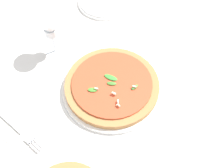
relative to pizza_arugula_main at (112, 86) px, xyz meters
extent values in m
plane|color=silver|center=(-0.04, 0.01, -0.02)|extent=(6.00, 6.00, 0.00)
cylinder|color=white|center=(0.00, 0.00, -0.01)|extent=(0.31, 0.31, 0.01)
cylinder|color=#AD7542|center=(0.00, 0.00, 0.00)|extent=(0.29, 0.29, 0.02)
cylinder|color=#C64728|center=(0.00, 0.00, 0.02)|extent=(0.25, 0.25, 0.01)
ellipsoid|color=#437C2E|center=(0.00, 0.00, 0.02)|extent=(0.03, 0.02, 0.01)
ellipsoid|color=#478A2E|center=(-0.04, -0.05, 0.02)|extent=(0.03, 0.03, 0.01)
ellipsoid|color=#3D8D35|center=(-0.01, 0.01, 0.02)|extent=(0.05, 0.02, 0.01)
ellipsoid|color=#418332|center=(0.07, 0.02, 0.02)|extent=(0.02, 0.03, 0.01)
cube|color=beige|center=(0.03, -0.03, 0.03)|extent=(0.01, 0.01, 0.01)
cube|color=beige|center=(0.07, 0.02, 0.03)|extent=(0.01, 0.01, 0.01)
cube|color=beige|center=(0.06, -0.06, 0.03)|extent=(0.01, 0.01, 0.01)
cube|color=beige|center=(0.05, -0.06, 0.03)|extent=(0.01, 0.01, 0.00)
cube|color=beige|center=(0.05, -0.05, 0.03)|extent=(0.01, 0.01, 0.01)
cube|color=beige|center=(-0.03, -0.05, 0.03)|extent=(0.01, 0.01, 0.01)
cylinder|color=white|center=(-0.25, 0.04, -0.01)|extent=(0.07, 0.07, 0.00)
cylinder|color=white|center=(-0.25, 0.04, 0.02)|extent=(0.01, 0.01, 0.08)
cone|color=white|center=(-0.25, 0.04, 0.10)|extent=(0.08, 0.08, 0.07)
cylinder|color=white|center=(-0.25, 0.04, 0.08)|extent=(0.05, 0.05, 0.03)
cube|color=silver|center=(-0.18, -0.25, -0.01)|extent=(0.15, 0.10, 0.01)
cube|color=silver|center=(-0.21, -0.25, -0.01)|extent=(0.13, 0.03, 0.00)
cube|color=silver|center=(-0.11, -0.27, -0.01)|extent=(0.03, 0.03, 0.00)
cube|color=silver|center=(-0.08, -0.28, -0.01)|extent=(0.04, 0.01, 0.00)
cube|color=silver|center=(-0.08, -0.27, -0.01)|extent=(0.04, 0.01, 0.00)
cube|color=silver|center=(-0.08, -0.26, -0.01)|extent=(0.04, 0.01, 0.00)
cylinder|color=white|center=(-0.23, 0.33, -0.01)|extent=(0.20, 0.20, 0.01)
torus|color=white|center=(-0.23, 0.33, 0.00)|extent=(0.19, 0.19, 0.01)
camera|label=1|loc=(0.27, -0.46, 0.80)|focal=50.00mm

